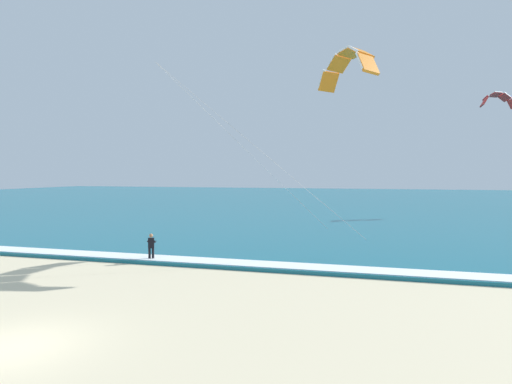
# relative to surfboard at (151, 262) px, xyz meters

# --- Properties ---
(ground_plane) EXTENTS (200.00, 200.00, 0.00)m
(ground_plane) POSITION_rel_surfboard_xyz_m (2.29, -12.44, -0.03)
(ground_plane) COLOR beige
(sea) EXTENTS (200.00, 120.00, 0.20)m
(sea) POSITION_rel_surfboard_xyz_m (2.29, 59.30, 0.07)
(sea) COLOR #146075
(sea) RESTS_ON ground
(surf_foam) EXTENTS (200.00, 1.65, 0.04)m
(surf_foam) POSITION_rel_surfboard_xyz_m (2.29, 0.30, 0.19)
(surf_foam) COLOR white
(surf_foam) RESTS_ON sea
(surfboard) EXTENTS (0.95, 1.46, 0.09)m
(surfboard) POSITION_rel_surfboard_xyz_m (0.00, 0.00, 0.00)
(surfboard) COLOR yellow
(surfboard) RESTS_ON ground
(kitesurfer) EXTENTS (0.65, 0.65, 1.69)m
(kitesurfer) POSITION_rel_surfboard_xyz_m (-0.01, 0.02, 0.91)
(kitesurfer) COLOR black
(kitesurfer) RESTS_ON ground
(kite_primary) EXTENTS (12.61, 9.22, 12.11)m
(kite_primary) POSITION_rel_surfboard_xyz_m (10.65, 6.66, 12.31)
(kite_primary) COLOR orange
(kite_distant) EXTENTS (4.93, 3.70, 2.04)m
(kite_distant) POSITION_rel_surfboard_xyz_m (26.46, 37.50, 14.29)
(kite_distant) COLOR red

